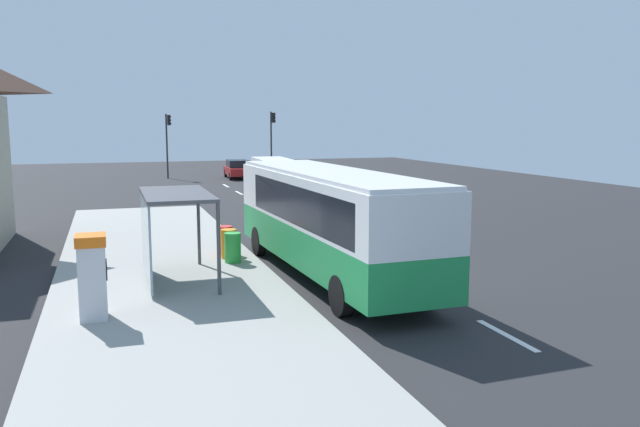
# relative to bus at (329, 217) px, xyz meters

# --- Properties ---
(ground_plane) EXTENTS (56.00, 92.00, 0.04)m
(ground_plane) POSITION_rel_bus_xyz_m (1.71, 13.75, -1.86)
(ground_plane) COLOR #262628
(sidewalk_platform) EXTENTS (6.20, 30.00, 0.18)m
(sidewalk_platform) POSITION_rel_bus_xyz_m (-4.69, 1.75, -1.75)
(sidewalk_platform) COLOR #999993
(sidewalk_platform) RESTS_ON ground
(lane_stripe_seg_0) EXTENTS (0.16, 2.20, 0.01)m
(lane_stripe_seg_0) POSITION_rel_bus_xyz_m (1.96, -6.25, -1.84)
(lane_stripe_seg_0) COLOR silver
(lane_stripe_seg_0) RESTS_ON ground
(lane_stripe_seg_1) EXTENTS (0.16, 2.20, 0.01)m
(lane_stripe_seg_1) POSITION_rel_bus_xyz_m (1.96, -1.25, -1.84)
(lane_stripe_seg_1) COLOR silver
(lane_stripe_seg_1) RESTS_ON ground
(lane_stripe_seg_2) EXTENTS (0.16, 2.20, 0.01)m
(lane_stripe_seg_2) POSITION_rel_bus_xyz_m (1.96, 3.75, -1.84)
(lane_stripe_seg_2) COLOR silver
(lane_stripe_seg_2) RESTS_ON ground
(lane_stripe_seg_3) EXTENTS (0.16, 2.20, 0.01)m
(lane_stripe_seg_3) POSITION_rel_bus_xyz_m (1.96, 8.75, -1.84)
(lane_stripe_seg_3) COLOR silver
(lane_stripe_seg_3) RESTS_ON ground
(lane_stripe_seg_4) EXTENTS (0.16, 2.20, 0.01)m
(lane_stripe_seg_4) POSITION_rel_bus_xyz_m (1.96, 13.75, -1.84)
(lane_stripe_seg_4) COLOR silver
(lane_stripe_seg_4) RESTS_ON ground
(lane_stripe_seg_5) EXTENTS (0.16, 2.20, 0.01)m
(lane_stripe_seg_5) POSITION_rel_bus_xyz_m (1.96, 18.75, -1.84)
(lane_stripe_seg_5) COLOR silver
(lane_stripe_seg_5) RESTS_ON ground
(lane_stripe_seg_6) EXTENTS (0.16, 2.20, 0.01)m
(lane_stripe_seg_6) POSITION_rel_bus_xyz_m (1.96, 23.75, -1.84)
(lane_stripe_seg_6) COLOR silver
(lane_stripe_seg_6) RESTS_ON ground
(lane_stripe_seg_7) EXTENTS (0.16, 2.20, 0.01)m
(lane_stripe_seg_7) POSITION_rel_bus_xyz_m (1.96, 28.75, -1.84)
(lane_stripe_seg_7) COLOR silver
(lane_stripe_seg_7) RESTS_ON ground
(bus) EXTENTS (2.91, 11.09, 3.21)m
(bus) POSITION_rel_bus_xyz_m (0.00, 0.00, 0.00)
(bus) COLOR #1E8C47
(bus) RESTS_ON ground
(white_van) EXTENTS (2.25, 5.29, 2.30)m
(white_van) POSITION_rel_bus_xyz_m (3.91, 22.28, -0.50)
(white_van) COLOR white
(white_van) RESTS_ON ground
(sedan_near) EXTENTS (2.00, 4.47, 1.52)m
(sedan_near) POSITION_rel_bus_xyz_m (4.02, 34.71, -1.05)
(sedan_near) COLOR #A51919
(sedan_near) RESTS_ON ground
(ticket_machine) EXTENTS (0.66, 0.76, 1.94)m
(ticket_machine) POSITION_rel_bus_xyz_m (-6.60, -2.74, -0.67)
(ticket_machine) COLOR silver
(ticket_machine) RESTS_ON sidewalk_platform
(recycling_bin_green) EXTENTS (0.52, 0.52, 0.95)m
(recycling_bin_green) POSITION_rel_bus_xyz_m (-2.49, 2.16, -1.19)
(recycling_bin_green) COLOR green
(recycling_bin_green) RESTS_ON sidewalk_platform
(recycling_bin_orange) EXTENTS (0.52, 0.52, 0.95)m
(recycling_bin_orange) POSITION_rel_bus_xyz_m (-2.49, 2.86, -1.19)
(recycling_bin_orange) COLOR orange
(recycling_bin_orange) RESTS_ON sidewalk_platform
(recycling_bin_red) EXTENTS (0.52, 0.52, 0.95)m
(recycling_bin_red) POSITION_rel_bus_xyz_m (-2.49, 3.56, -1.19)
(recycling_bin_red) COLOR red
(recycling_bin_red) RESTS_ON sidewalk_platform
(traffic_light_near_side) EXTENTS (0.49, 0.28, 5.48)m
(traffic_light_near_side) POSITION_rel_bus_xyz_m (7.21, 35.61, 1.77)
(traffic_light_near_side) COLOR #2D2D2D
(traffic_light_near_side) RESTS_ON ground
(traffic_light_far_side) EXTENTS (0.49, 0.28, 5.27)m
(traffic_light_far_side) POSITION_rel_bus_xyz_m (-1.39, 36.41, 1.65)
(traffic_light_far_side) COLOR #2D2D2D
(traffic_light_far_side) RESTS_ON ground
(bus_shelter) EXTENTS (1.80, 4.00, 2.50)m
(bus_shelter) POSITION_rel_bus_xyz_m (-4.70, 0.32, 0.25)
(bus_shelter) COLOR #4C4C51
(bus_shelter) RESTS_ON sidewalk_platform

